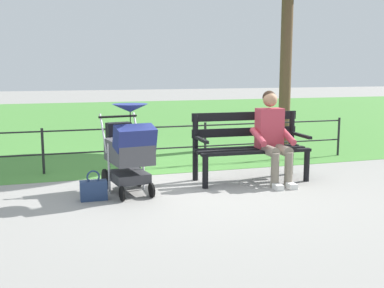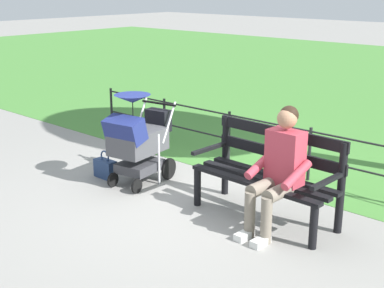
{
  "view_description": "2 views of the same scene",
  "coord_description": "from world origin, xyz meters",
  "px_view_note": "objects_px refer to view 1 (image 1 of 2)",
  "views": [
    {
      "loc": [
        1.85,
        5.89,
        1.57
      ],
      "look_at": [
        0.07,
        0.19,
        0.61
      ],
      "focal_mm": 43.64,
      "sensor_mm": 36.0,
      "label": 1
    },
    {
      "loc": [
        -3.83,
        4.39,
        2.42
      ],
      "look_at": [
        0.16,
        -0.03,
        0.62
      ],
      "focal_mm": 49.89,
      "sensor_mm": 36.0,
      "label": 2
    }
  ],
  "objects_px": {
    "person_on_bench": "(273,134)",
    "stroller": "(129,148)",
    "handbag": "(94,190)",
    "park_bench": "(249,143)"
  },
  "relations": [
    {
      "from": "park_bench",
      "to": "handbag",
      "type": "xyz_separation_m",
      "value": [
        2.23,
        0.42,
        -0.4
      ]
    },
    {
      "from": "person_on_bench",
      "to": "stroller",
      "type": "xyz_separation_m",
      "value": [
        2.02,
        0.05,
        -0.08
      ]
    },
    {
      "from": "person_on_bench",
      "to": "stroller",
      "type": "distance_m",
      "value": 2.02
    },
    {
      "from": "person_on_bench",
      "to": "stroller",
      "type": "relative_size",
      "value": 1.11
    },
    {
      "from": "handbag",
      "to": "stroller",
      "type": "bearing_deg",
      "value": -161.79
    },
    {
      "from": "person_on_bench",
      "to": "stroller",
      "type": "bearing_deg",
      "value": 1.31
    },
    {
      "from": "park_bench",
      "to": "person_on_bench",
      "type": "xyz_separation_m",
      "value": [
        -0.25,
        0.22,
        0.15
      ]
    },
    {
      "from": "stroller",
      "to": "park_bench",
      "type": "bearing_deg",
      "value": -171.33
    },
    {
      "from": "stroller",
      "to": "person_on_bench",
      "type": "bearing_deg",
      "value": -178.69
    },
    {
      "from": "park_bench",
      "to": "stroller",
      "type": "relative_size",
      "value": 1.4
    }
  ]
}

